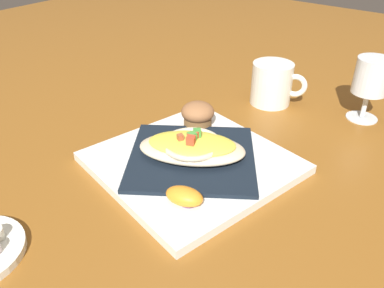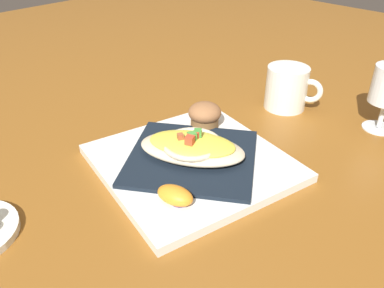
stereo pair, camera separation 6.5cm
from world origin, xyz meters
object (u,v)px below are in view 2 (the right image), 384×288
at_px(orange_garnish, 176,195).
at_px(coffee_mug, 287,90).
at_px(gratin_dish, 192,147).
at_px(muffin, 205,115).
at_px(square_plate, 192,163).

relative_size(orange_garnish, coffee_mug, 0.54).
relative_size(gratin_dish, orange_garnish, 3.17).
bearing_deg(coffee_mug, orange_garnish, 100.48).
bearing_deg(orange_garnish, muffin, -57.58).
xyz_separation_m(gratin_dish, coffee_mug, (0.01, -0.31, 0.00)).
height_order(muffin, orange_garnish, muffin).
bearing_deg(gratin_dish, muffin, -57.72).
xyz_separation_m(muffin, orange_garnish, (-0.12, 0.19, -0.01)).
distance_m(gratin_dish, muffin, 0.11).
xyz_separation_m(orange_garnish, coffee_mug, (0.07, -0.40, 0.01)).
relative_size(muffin, orange_garnish, 0.99).
height_order(gratin_dish, coffee_mug, coffee_mug).
relative_size(square_plate, coffee_mug, 2.49).
xyz_separation_m(square_plate, muffin, (0.06, -0.10, 0.03)).
bearing_deg(muffin, coffee_mug, -102.97).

